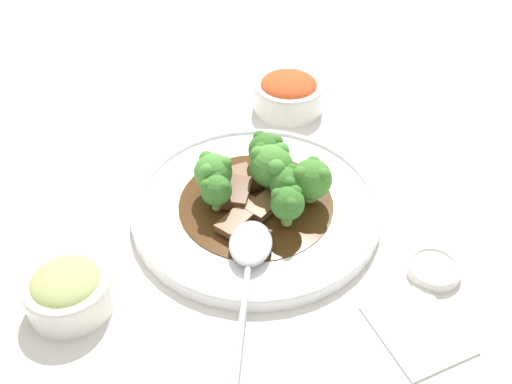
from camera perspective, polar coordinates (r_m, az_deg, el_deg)
name	(u,v)px	position (r m, az deg, el deg)	size (l,w,h in m)	color
ground_plane	(256,212)	(0.75, 0.00, -1.93)	(4.00, 4.00, 0.00)	silver
main_plate	(256,206)	(0.74, 0.00, -1.37)	(0.31, 0.31, 0.02)	white
beef_strip_0	(240,217)	(0.71, -1.51, -2.35)	(0.06, 0.07, 0.01)	brown
beef_strip_1	(243,178)	(0.76, -1.29, 1.31)	(0.05, 0.04, 0.01)	brown
beef_strip_2	(264,206)	(0.72, 0.74, -1.32)	(0.05, 0.05, 0.01)	brown
beef_strip_3	(238,193)	(0.74, -1.76, -0.08)	(0.06, 0.05, 0.02)	#56331E
broccoli_floret_0	(288,203)	(0.69, 3.03, -1.07)	(0.04, 0.04, 0.05)	#8EB756
broccoli_floret_1	(311,178)	(0.72, 5.30, 1.29)	(0.05, 0.05, 0.06)	#7FA84C
broccoli_floret_2	(266,149)	(0.77, 0.93, 4.08)	(0.04, 0.04, 0.05)	#8EB756
broccoli_floret_3	(271,165)	(0.73, 1.47, 2.57)	(0.05, 0.05, 0.06)	#8EB756
broccoli_floret_4	(216,189)	(0.71, -3.83, 0.30)	(0.04, 0.04, 0.05)	#7FA84C
broccoli_floret_5	(213,172)	(0.73, -4.11, 1.95)	(0.05, 0.05, 0.05)	#8EB756
broccoli_floret_6	(286,183)	(0.72, 2.85, 0.88)	(0.04, 0.04, 0.05)	#7FA84C
serving_spoon	(249,254)	(0.67, -0.63, -5.92)	(0.23, 0.10, 0.01)	#B7B7BC
side_bowl_kimchi	(288,93)	(0.92, 3.10, 9.43)	(0.11, 0.11, 0.05)	white
side_bowl_appetizer	(68,290)	(0.66, -17.49, -8.86)	(0.09, 0.09, 0.05)	white
sauce_dish	(434,269)	(0.71, 16.58, -7.00)	(0.06, 0.06, 0.01)	white
paper_napkin	(418,329)	(0.65, 15.18, -12.45)	(0.11, 0.10, 0.01)	silver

